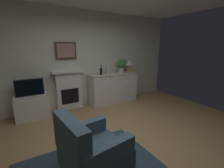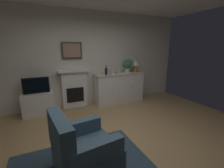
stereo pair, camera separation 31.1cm
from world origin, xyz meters
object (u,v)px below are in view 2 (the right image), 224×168
at_px(fireplace_unit, 74,89).
at_px(tv_set, 36,85).
at_px(wine_glass_center, 121,70).
at_px(armchair, 82,149).
at_px(wine_glass_right, 123,69).
at_px(vase_decorative, 113,70).
at_px(tv_cabinet, 38,104).
at_px(wine_glass_left, 118,70).
at_px(wine_bottle, 106,71).
at_px(potted_plant_small, 128,65).
at_px(sideboard_cabinet, 119,88).
at_px(framed_picture, 72,50).
at_px(table_lamp, 135,64).

distance_m(fireplace_unit, tv_set, 1.02).
xyz_separation_m(wine_glass_center, armchair, (-1.81, -2.31, -0.67)).
bearing_deg(wine_glass_right, armchair, -128.87).
distance_m(vase_decorative, tv_set, 2.13).
relative_size(wine_glass_right, tv_cabinet, 0.22).
xyz_separation_m(vase_decorative, tv_cabinet, (-2.11, 0.07, -0.77)).
xyz_separation_m(fireplace_unit, vase_decorative, (1.14, -0.23, 0.52)).
xyz_separation_m(wine_glass_left, wine_glass_center, (0.11, -0.01, 0.00)).
bearing_deg(tv_cabinet, vase_decorative, -1.76).
relative_size(wine_glass_right, armchair, 0.18).
relative_size(wine_bottle, potted_plant_small, 0.67).
bearing_deg(tv_cabinet, fireplace_unit, 9.45).
bearing_deg(sideboard_cabinet, vase_decorative, -167.74).
relative_size(framed_picture, tv_set, 0.89).
xyz_separation_m(wine_bottle, potted_plant_small, (0.78, 0.09, 0.15)).
xyz_separation_m(framed_picture, potted_plant_small, (1.68, -0.18, -0.45)).
relative_size(wine_glass_center, tv_cabinet, 0.22).
height_order(wine_bottle, wine_glass_right, wine_bottle).
relative_size(wine_bottle, wine_glass_center, 1.76).
height_order(framed_picture, tv_set, framed_picture).
distance_m(table_lamp, vase_decorative, 0.83).
xyz_separation_m(framed_picture, table_lamp, (1.95, -0.22, -0.43)).
bearing_deg(wine_glass_left, table_lamp, 3.46).
distance_m(wine_glass_left, vase_decorative, 0.15).
distance_m(fireplace_unit, table_lamp, 2.07).
bearing_deg(potted_plant_small, table_lamp, -9.65).
bearing_deg(sideboard_cabinet, tv_cabinet, 179.63).
xyz_separation_m(fireplace_unit, framed_picture, (-0.00, 0.05, 1.09)).
bearing_deg(potted_plant_small, wine_glass_right, -170.66).
bearing_deg(wine_bottle, armchair, -119.56).
distance_m(table_lamp, tv_cabinet, 3.06).
relative_size(fireplace_unit, wine_glass_left, 6.67).
relative_size(sideboard_cabinet, wine_glass_left, 9.48).
height_order(table_lamp, wine_glass_right, table_lamp).
bearing_deg(wine_bottle, wine_glass_right, 5.94).
bearing_deg(wine_glass_center, potted_plant_small, 18.18).
bearing_deg(table_lamp, fireplace_unit, 174.81).
bearing_deg(tv_set, table_lamp, 0.16).
xyz_separation_m(framed_picture, wine_glass_left, (1.29, -0.26, -0.59)).
bearing_deg(tv_set, wine_glass_center, -0.95).
xyz_separation_m(fireplace_unit, tv_set, (-0.97, -0.19, 0.25)).
xyz_separation_m(tv_cabinet, potted_plant_small, (2.66, 0.03, 0.89)).
distance_m(wine_glass_right, armchair, 3.13).
xyz_separation_m(wine_glass_center, vase_decorative, (-0.26, -0.00, 0.02)).
bearing_deg(framed_picture, wine_glass_center, -10.92).
bearing_deg(wine_glass_right, table_lamp, -2.20).
bearing_deg(table_lamp, potted_plant_small, 170.35).
distance_m(fireplace_unit, wine_glass_center, 1.51).
height_order(wine_bottle, armchair, wine_bottle).
height_order(wine_glass_right, tv_set, wine_glass_right).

